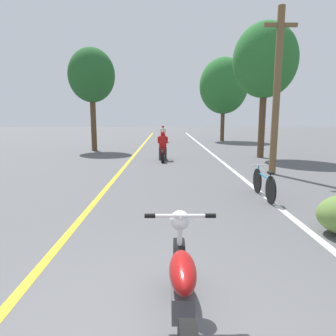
{
  "coord_description": "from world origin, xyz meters",
  "views": [
    {
      "loc": [
        0.0,
        -2.21,
        2.0
      ],
      "look_at": [
        0.04,
        4.24,
        0.9
      ],
      "focal_mm": 32.0,
      "sensor_mm": 36.0,
      "label": 1
    }
  ],
  "objects_px": {
    "bicycle_parked": "(263,184)",
    "motorcycle_foreground": "(182,290)",
    "motorcycle_rider_lead": "(163,149)",
    "utility_pole": "(277,91)",
    "roadside_tree_right_near": "(265,61)",
    "roadside_tree_left": "(92,76)",
    "motorcycle_rider_far": "(163,136)",
    "roadside_tree_right_far": "(224,86)"
  },
  "relations": [
    {
      "from": "roadside_tree_right_near",
      "to": "motorcycle_rider_lead",
      "type": "xyz_separation_m",
      "value": [
        -4.88,
        -0.92,
        -4.12
      ]
    },
    {
      "from": "utility_pole",
      "to": "bicycle_parked",
      "type": "height_order",
      "value": "utility_pole"
    },
    {
      "from": "motorcycle_rider_lead",
      "to": "utility_pole",
      "type": "bearing_deg",
      "value": -41.63
    },
    {
      "from": "motorcycle_rider_lead",
      "to": "roadside_tree_right_near",
      "type": "bearing_deg",
      "value": 10.71
    },
    {
      "from": "bicycle_parked",
      "to": "roadside_tree_right_near",
      "type": "bearing_deg",
      "value": 73.23
    },
    {
      "from": "roadside_tree_right_near",
      "to": "motorcycle_foreground",
      "type": "distance_m",
      "value": 13.83
    },
    {
      "from": "roadside_tree_left",
      "to": "motorcycle_rider_far",
      "type": "xyz_separation_m",
      "value": [
        4.08,
        6.04,
        -3.85
      ]
    },
    {
      "from": "roadside_tree_left",
      "to": "motorcycle_foreground",
      "type": "bearing_deg",
      "value": -73.95
    },
    {
      "from": "utility_pole",
      "to": "roadside_tree_right_near",
      "type": "relative_size",
      "value": 0.87
    },
    {
      "from": "utility_pole",
      "to": "bicycle_parked",
      "type": "relative_size",
      "value": 3.31
    },
    {
      "from": "motorcycle_rider_far",
      "to": "utility_pole",
      "type": "bearing_deg",
      "value": -73.58
    },
    {
      "from": "motorcycle_foreground",
      "to": "bicycle_parked",
      "type": "bearing_deg",
      "value": 64.4
    },
    {
      "from": "roadside_tree_right_far",
      "to": "motorcycle_rider_far",
      "type": "height_order",
      "value": "roadside_tree_right_far"
    },
    {
      "from": "roadside_tree_right_near",
      "to": "motorcycle_rider_far",
      "type": "relative_size",
      "value": 3.08
    },
    {
      "from": "roadside_tree_right_near",
      "to": "motorcycle_foreground",
      "type": "xyz_separation_m",
      "value": [
        -4.57,
        -12.36,
        -4.18
      ]
    },
    {
      "from": "motorcycle_rider_lead",
      "to": "motorcycle_rider_far",
      "type": "relative_size",
      "value": 1.01
    },
    {
      "from": "roadside_tree_left",
      "to": "motorcycle_foreground",
      "type": "distance_m",
      "value": 16.66
    },
    {
      "from": "roadside_tree_left",
      "to": "bicycle_parked",
      "type": "bearing_deg",
      "value": -57.94
    },
    {
      "from": "utility_pole",
      "to": "roadside_tree_right_near",
      "type": "height_order",
      "value": "roadside_tree_right_near"
    },
    {
      "from": "roadside_tree_right_near",
      "to": "motorcycle_rider_lead",
      "type": "height_order",
      "value": "roadside_tree_right_near"
    },
    {
      "from": "roadside_tree_right_far",
      "to": "motorcycle_rider_far",
      "type": "bearing_deg",
      "value": -165.81
    },
    {
      "from": "motorcycle_rider_lead",
      "to": "motorcycle_rider_far",
      "type": "distance_m",
      "value": 10.17
    },
    {
      "from": "roadside_tree_right_far",
      "to": "utility_pole",
      "type": "bearing_deg",
      "value": -93.72
    },
    {
      "from": "utility_pole",
      "to": "roadside_tree_right_far",
      "type": "distance_m",
      "value": 15.04
    },
    {
      "from": "utility_pole",
      "to": "roadside_tree_left",
      "type": "relative_size",
      "value": 0.94
    },
    {
      "from": "motorcycle_rider_far",
      "to": "bicycle_parked",
      "type": "height_order",
      "value": "motorcycle_rider_far"
    },
    {
      "from": "roadside_tree_right_far",
      "to": "bicycle_parked",
      "type": "bearing_deg",
      "value": -97.27
    },
    {
      "from": "bicycle_parked",
      "to": "motorcycle_rider_far",
      "type": "bearing_deg",
      "value": 99.06
    },
    {
      "from": "utility_pole",
      "to": "motorcycle_rider_lead",
      "type": "distance_m",
      "value": 5.76
    },
    {
      "from": "motorcycle_foreground",
      "to": "roadside_tree_right_far",
      "type": "bearing_deg",
      "value": 78.65
    },
    {
      "from": "motorcycle_rider_far",
      "to": "motorcycle_rider_lead",
      "type": "bearing_deg",
      "value": -89.45
    },
    {
      "from": "roadside_tree_left",
      "to": "motorcycle_rider_lead",
      "type": "relative_size",
      "value": 2.83
    },
    {
      "from": "roadside_tree_right_near",
      "to": "roadside_tree_left",
      "type": "relative_size",
      "value": 1.08
    },
    {
      "from": "roadside_tree_right_near",
      "to": "roadside_tree_left",
      "type": "height_order",
      "value": "roadside_tree_right_near"
    },
    {
      "from": "roadside_tree_left",
      "to": "motorcycle_rider_far",
      "type": "distance_m",
      "value": 8.24
    },
    {
      "from": "bicycle_parked",
      "to": "motorcycle_foreground",
      "type": "bearing_deg",
      "value": -115.6
    },
    {
      "from": "roadside_tree_left",
      "to": "motorcycle_foreground",
      "type": "relative_size",
      "value": 2.88
    },
    {
      "from": "motorcycle_foreground",
      "to": "utility_pole",
      "type": "bearing_deg",
      "value": 65.5
    },
    {
      "from": "roadside_tree_right_far",
      "to": "motorcycle_rider_far",
      "type": "distance_m",
      "value": 6.53
    },
    {
      "from": "roadside_tree_left",
      "to": "motorcycle_rider_far",
      "type": "height_order",
      "value": "roadside_tree_left"
    },
    {
      "from": "motorcycle_foreground",
      "to": "motorcycle_rider_far",
      "type": "height_order",
      "value": "motorcycle_rider_far"
    },
    {
      "from": "roadside_tree_right_near",
      "to": "bicycle_parked",
      "type": "xyz_separation_m",
      "value": [
        -2.29,
        -7.6,
        -4.28
      ]
    }
  ]
}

